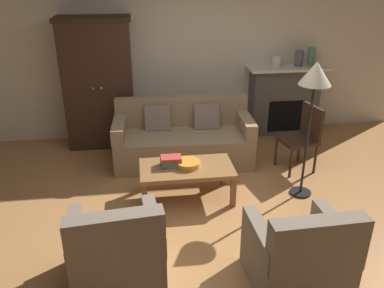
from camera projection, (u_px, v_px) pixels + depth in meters
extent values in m
plane|color=#B27A47|center=(217.00, 215.00, 4.49)|extent=(9.60, 9.60, 0.00)
cube|color=silver|center=(188.00, 48.00, 6.22)|extent=(7.20, 0.10, 2.80)
cube|color=#4C4947|center=(283.00, 101.00, 6.54)|extent=(1.10, 0.36, 1.08)
cube|color=black|center=(286.00, 116.00, 6.45)|extent=(0.60, 0.01, 0.52)
cube|color=white|center=(287.00, 68.00, 6.29)|extent=(1.26, 0.48, 0.04)
cube|color=#382319|center=(99.00, 86.00, 5.94)|extent=(1.00, 0.52, 1.88)
cube|color=#2F1E15|center=(92.00, 18.00, 5.54)|extent=(1.06, 0.55, 0.06)
sphere|color=#ADAFB5|center=(93.00, 88.00, 5.67)|extent=(0.04, 0.04, 0.04)
sphere|color=#ADAFB5|center=(101.00, 88.00, 5.68)|extent=(0.04, 0.04, 0.04)
cube|color=#937A5B|center=(183.00, 147.00, 5.63)|extent=(1.93, 0.92, 0.44)
cube|color=#937A5B|center=(181.00, 111.00, 5.76)|extent=(1.91, 0.26, 0.42)
cube|color=#937A5B|center=(119.00, 128.00, 5.42)|extent=(0.19, 0.80, 0.22)
cube|color=#937A5B|center=(245.00, 124.00, 5.57)|extent=(0.19, 0.80, 0.22)
cube|color=#7F6B60|center=(158.00, 118.00, 5.62)|extent=(0.37, 0.20, 0.37)
cube|color=#7F6B60|center=(206.00, 116.00, 5.68)|extent=(0.37, 0.20, 0.37)
cube|color=olive|center=(187.00, 169.00, 4.66)|extent=(1.10, 0.60, 0.05)
cube|color=brown|center=(145.00, 199.00, 4.45)|extent=(0.06, 0.06, 0.37)
cube|color=brown|center=(233.00, 192.00, 4.58)|extent=(0.06, 0.06, 0.37)
cube|color=brown|center=(144.00, 176.00, 4.92)|extent=(0.06, 0.06, 0.37)
cube|color=brown|center=(224.00, 171.00, 5.05)|extent=(0.06, 0.06, 0.37)
cylinder|color=orange|center=(188.00, 164.00, 4.65)|extent=(0.29, 0.29, 0.07)
cube|color=gray|center=(172.00, 164.00, 4.67)|extent=(0.25, 0.19, 0.04)
cube|color=#427A4C|center=(171.00, 162.00, 4.65)|extent=(0.25, 0.18, 0.04)
cube|color=#B73833|center=(171.00, 158.00, 4.64)|extent=(0.24, 0.17, 0.04)
cylinder|color=beige|center=(277.00, 61.00, 6.22)|extent=(0.15, 0.15, 0.18)
cylinder|color=#565B66|center=(299.00, 58.00, 6.25)|extent=(0.13, 0.13, 0.25)
cylinder|color=slate|center=(311.00, 57.00, 6.27)|extent=(0.12, 0.12, 0.30)
cube|color=#756656|center=(118.00, 259.00, 3.50)|extent=(0.83, 0.83, 0.42)
cube|color=#756656|center=(116.00, 240.00, 3.04)|extent=(0.77, 0.23, 0.46)
cube|color=#756656|center=(153.00, 225.00, 3.44)|extent=(0.19, 0.71, 0.20)
cube|color=#756656|center=(75.00, 236.00, 3.30)|extent=(0.19, 0.71, 0.20)
cube|color=#756656|center=(295.00, 263.00, 3.44)|extent=(0.78, 0.78, 0.42)
cube|color=#756656|center=(317.00, 245.00, 2.99)|extent=(0.76, 0.18, 0.46)
cube|color=#756656|center=(335.00, 230.00, 3.37)|extent=(0.14, 0.70, 0.20)
cube|color=#756656|center=(261.00, 238.00, 3.27)|extent=(0.14, 0.70, 0.20)
cube|color=#382319|center=(297.00, 140.00, 5.33)|extent=(0.52, 0.52, 0.04)
cylinder|color=#382319|center=(276.00, 152.00, 5.53)|extent=(0.04, 0.04, 0.41)
cylinder|color=#382319|center=(291.00, 163.00, 5.20)|extent=(0.04, 0.04, 0.41)
cylinder|color=#382319|center=(299.00, 148.00, 5.65)|extent=(0.04, 0.04, 0.41)
cylinder|color=#382319|center=(315.00, 159.00, 5.32)|extent=(0.04, 0.04, 0.41)
cube|color=#382319|center=(312.00, 122.00, 5.29)|extent=(0.13, 0.44, 0.45)
cylinder|color=black|center=(300.00, 192.00, 4.91)|extent=(0.26, 0.26, 0.02)
cylinder|color=black|center=(307.00, 141.00, 4.62)|extent=(0.03, 0.03, 1.41)
cone|color=beige|center=(316.00, 73.00, 4.29)|extent=(0.36, 0.36, 0.26)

